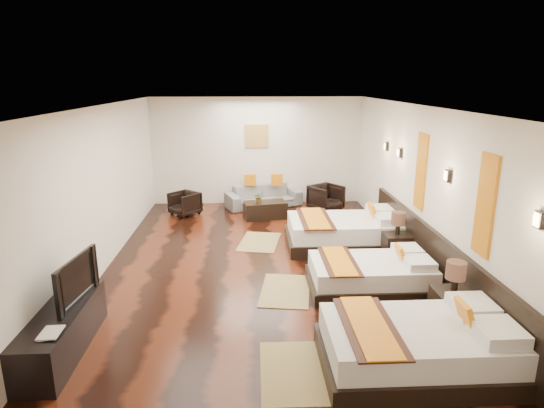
{
  "coord_description": "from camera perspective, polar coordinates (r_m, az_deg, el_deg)",
  "views": [
    {
      "loc": [
        -0.23,
        -7.28,
        3.21
      ],
      "look_at": [
        0.18,
        0.51,
        1.1
      ],
      "focal_mm": 30.29,
      "sensor_mm": 36.0,
      "label": 1
    }
  ],
  "objects": [
    {
      "name": "floor",
      "position": [
        7.96,
        -1.13,
        -8.65
      ],
      "size": [
        5.5,
        9.5,
        0.01
      ],
      "primitive_type": "cube",
      "color": "black",
      "rests_on": "ground"
    },
    {
      "name": "ceiling",
      "position": [
        7.29,
        -1.24,
        11.91
      ],
      "size": [
        5.5,
        9.5,
        0.01
      ],
      "primitive_type": "cube",
      "color": "white",
      "rests_on": "floor"
    },
    {
      "name": "back_wall",
      "position": [
        12.17,
        -1.91,
        6.59
      ],
      "size": [
        5.5,
        0.01,
        2.8
      ],
      "primitive_type": "cube",
      "color": "silver",
      "rests_on": "floor"
    },
    {
      "name": "left_wall",
      "position": [
        7.91,
        -21.51,
        0.84
      ],
      "size": [
        0.01,
        9.5,
        2.8
      ],
      "primitive_type": "cube",
      "color": "silver",
      "rests_on": "floor"
    },
    {
      "name": "right_wall",
      "position": [
        8.07,
        18.74,
        1.36
      ],
      "size": [
        0.01,
        9.5,
        2.8
      ],
      "primitive_type": "cube",
      "color": "silver",
      "rests_on": "floor"
    },
    {
      "name": "headboard_panel",
      "position": [
        7.63,
        20.03,
        -7.04
      ],
      "size": [
        0.08,
        6.6,
        0.9
      ],
      "primitive_type": "cube",
      "color": "black",
      "rests_on": "floor"
    },
    {
      "name": "bed_near",
      "position": [
        5.72,
        17.88,
        -16.45
      ],
      "size": [
        2.18,
        1.37,
        0.83
      ],
      "color": "black",
      "rests_on": "floor"
    },
    {
      "name": "bed_mid",
      "position": [
        7.47,
        12.3,
        -8.57
      ],
      "size": [
        1.92,
        1.21,
        0.73
      ],
      "color": "black",
      "rests_on": "floor"
    },
    {
      "name": "bed_far",
      "position": [
        9.25,
        9.19,
        -3.42
      ],
      "size": [
        2.28,
        1.43,
        0.87
      ],
      "color": "black",
      "rests_on": "floor"
    },
    {
      "name": "nightstand_a",
      "position": [
        6.65,
        21.48,
        -11.62
      ],
      "size": [
        0.48,
        0.48,
        0.95
      ],
      "color": "black",
      "rests_on": "floor"
    },
    {
      "name": "nightstand_b",
      "position": [
        8.66,
        15.21,
        -4.85
      ],
      "size": [
        0.47,
        0.47,
        0.94
      ],
      "color": "black",
      "rests_on": "floor"
    },
    {
      "name": "jute_mat_near",
      "position": [
        5.57,
        2.68,
        -20.05
      ],
      "size": [
        0.77,
        1.21,
        0.01
      ],
      "primitive_type": "cube",
      "rotation": [
        0.0,
        0.0,
        -0.02
      ],
      "color": "olive",
      "rests_on": "floor"
    },
    {
      "name": "jute_mat_mid",
      "position": [
        7.36,
        1.68,
        -10.68
      ],
      "size": [
        0.92,
        1.3,
        0.01
      ],
      "primitive_type": "cube",
      "rotation": [
        0.0,
        0.0,
        -0.15
      ],
      "color": "olive",
      "rests_on": "floor"
    },
    {
      "name": "jute_mat_far",
      "position": [
        9.43,
        -1.57,
        -4.72
      ],
      "size": [
        0.97,
        1.32,
        0.01
      ],
      "primitive_type": "cube",
      "rotation": [
        0.0,
        0.0,
        -0.19
      ],
      "color": "olive",
      "rests_on": "floor"
    },
    {
      "name": "tv_console",
      "position": [
        6.29,
        -24.58,
        -14.19
      ],
      "size": [
        0.5,
        1.8,
        0.55
      ],
      "primitive_type": "cube",
      "color": "black",
      "rests_on": "floor"
    },
    {
      "name": "tv",
      "position": [
        6.25,
        -23.85,
        -8.55
      ],
      "size": [
        0.26,
        1.01,
        0.57
      ],
      "primitive_type": "imported",
      "rotation": [
        0.0,
        0.0,
        1.44
      ],
      "color": "black",
      "rests_on": "tv_console"
    },
    {
      "name": "book",
      "position": [
        5.73,
        -26.85,
        -14.17
      ],
      "size": [
        0.22,
        0.3,
        0.03
      ],
      "primitive_type": "imported",
      "rotation": [
        0.0,
        0.0,
        0.02
      ],
      "color": "black",
      "rests_on": "tv_console"
    },
    {
      "name": "figurine",
      "position": [
        6.78,
        -22.56,
        -7.65
      ],
      "size": [
        0.36,
        0.36,
        0.34
      ],
      "primitive_type": "imported",
      "rotation": [
        0.0,
        0.0,
        -0.12
      ],
      "color": "brown",
      "rests_on": "tv_console"
    },
    {
      "name": "sofa",
      "position": [
        11.98,
        -1.06,
        1.01
      ],
      "size": [
        2.07,
        1.36,
        0.56
      ],
      "primitive_type": "imported",
      "rotation": [
        0.0,
        0.0,
        0.34
      ],
      "color": "slate",
      "rests_on": "floor"
    },
    {
      "name": "armchair_left",
      "position": [
        11.44,
        -10.8,
        0.07
      ],
      "size": [
        0.87,
        0.87,
        0.57
      ],
      "primitive_type": "imported",
      "rotation": [
        0.0,
        0.0,
        -0.76
      ],
      "color": "black",
      "rests_on": "floor"
    },
    {
      "name": "armchair_right",
      "position": [
        11.69,
        6.71,
        0.78
      ],
      "size": [
        0.99,
        0.99,
        0.66
      ],
      "primitive_type": "imported",
      "rotation": [
        0.0,
        0.0,
        0.61
      ],
      "color": "black",
      "rests_on": "floor"
    },
    {
      "name": "coffee_table",
      "position": [
        10.99,
        -0.86,
        -0.75
      ],
      "size": [
        1.08,
        0.68,
        0.4
      ],
      "primitive_type": "cube",
      "rotation": [
        0.0,
        0.0,
        0.19
      ],
      "color": "black",
      "rests_on": "floor"
    },
    {
      "name": "table_plant",
      "position": [
        10.86,
        -1.65,
        0.83
      ],
      "size": [
        0.23,
        0.2,
        0.25
      ],
      "primitive_type": "imported",
      "rotation": [
        0.0,
        0.0,
        -0.0
      ],
      "color": "#24561C",
      "rests_on": "coffee_table"
    },
    {
      "name": "orange_panel_a",
      "position": [
        6.32,
        24.99,
        -0.14
      ],
      "size": [
        0.04,
        0.4,
        1.3
      ],
      "primitive_type": "cube",
      "color": "#D86014",
      "rests_on": "right_wall"
    },
    {
      "name": "orange_panel_b",
      "position": [
        8.27,
        18.03,
        3.88
      ],
      "size": [
        0.04,
        0.4,
        1.3
      ],
      "primitive_type": "cube",
      "color": "#D86014",
      "rests_on": "right_wall"
    },
    {
      "name": "sconce_near",
      "position": [
        5.36,
        30.29,
        -1.69
      ],
      "size": [
        0.07,
        0.12,
        0.18
      ],
      "color": "black",
      "rests_on": "right_wall"
    },
    {
      "name": "sconce_mid",
      "position": [
        7.24,
        20.98,
        3.3
      ],
      "size": [
        0.07,
        0.12,
        0.18
      ],
      "color": "black",
      "rests_on": "right_wall"
    },
    {
      "name": "sconce_far",
      "position": [
        9.26,
        15.58,
        6.15
      ],
      "size": [
        0.07,
        0.12,
        0.18
      ],
      "color": "black",
      "rests_on": "right_wall"
    },
    {
      "name": "sconce_lounge",
      "position": [
        10.11,
        13.99,
        6.97
      ],
      "size": [
        0.07,
        0.12,
        0.18
      ],
      "color": "black",
      "rests_on": "right_wall"
    },
    {
      "name": "gold_artwork",
      "position": [
        12.09,
        -1.93,
        8.45
      ],
      "size": [
        0.6,
        0.04,
        0.6
      ],
      "primitive_type": "cube",
      "color": "#AD873F",
      "rests_on": "back_wall"
    }
  ]
}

